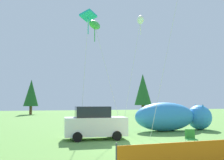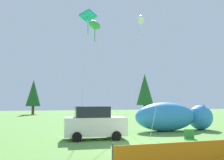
% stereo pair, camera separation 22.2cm
% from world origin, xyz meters
% --- Properties ---
extents(ground_plane, '(120.00, 120.00, 0.00)m').
position_xyz_m(ground_plane, '(0.00, 0.00, 0.00)').
color(ground_plane, '#609342').
extents(parked_car, '(4.02, 2.10, 2.10)m').
position_xyz_m(parked_car, '(-2.45, 3.99, 1.02)').
color(parked_car, white).
rests_on(parked_car, ground).
extents(folding_chair, '(0.69, 0.69, 0.93)m').
position_xyz_m(folding_chair, '(1.79, -0.26, 0.53)').
color(folding_chair, '#267F33').
rests_on(folding_chair, ground).
extents(inflatable_cat, '(7.14, 2.54, 2.34)m').
position_xyz_m(inflatable_cat, '(4.85, 6.85, 1.08)').
color(inflatable_cat, '#338CD8').
rests_on(inflatable_cat, ground).
extents(safety_fence, '(8.40, 0.35, 1.08)m').
position_xyz_m(safety_fence, '(0.65, -3.98, 0.49)').
color(safety_fence, orange).
rests_on(safety_fence, ground).
extents(kite_white_ghost, '(2.30, 2.09, 9.86)m').
position_xyz_m(kite_white_ghost, '(2.31, 7.53, 9.40)').
color(kite_white_ghost, silver).
rests_on(kite_white_ghost, ground).
extents(kite_green_fish, '(2.69, 2.32, 8.69)m').
position_xyz_m(kite_green_fish, '(-2.00, 6.18, 8.18)').
color(kite_green_fish, silver).
rests_on(kite_green_fish, ground).
extents(kite_teal_diamond, '(1.27, 1.24, 8.61)m').
position_xyz_m(kite_teal_diamond, '(-2.83, 4.56, 8.13)').
color(kite_teal_diamond, silver).
rests_on(kite_teal_diamond, ground).
extents(horizon_tree_east, '(3.18, 3.18, 7.58)m').
position_xyz_m(horizon_tree_east, '(12.55, 30.81, 4.66)').
color(horizon_tree_east, brown).
rests_on(horizon_tree_east, ground).
extents(horizon_tree_west, '(2.79, 2.79, 6.65)m').
position_xyz_m(horizon_tree_west, '(-7.38, 38.35, 4.08)').
color(horizon_tree_west, brown).
rests_on(horizon_tree_west, ground).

